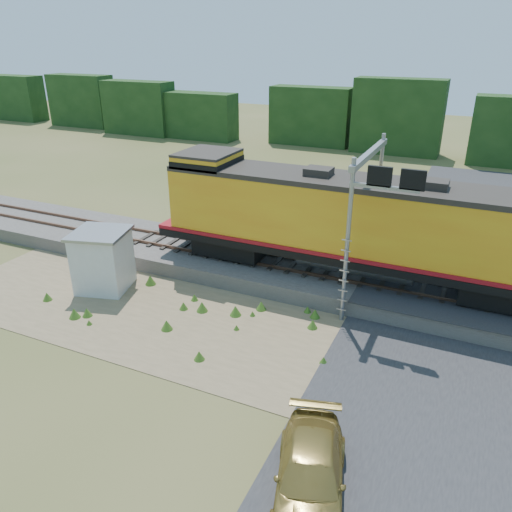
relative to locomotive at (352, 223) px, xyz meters
The scene contains 11 objects.
ground 7.49m from the locomotive, 114.89° to the right, with size 140.00×140.00×0.00m, color #475123.
ballast 4.17m from the locomotive, behind, with size 70.00×5.00×0.80m, color slate.
rails 3.83m from the locomotive, behind, with size 70.00×1.54×0.16m.
dirt_shoulder 8.08m from the locomotive, 131.02° to the right, with size 26.00×8.00×0.03m, color #8C7754.
road 7.56m from the locomotive, 51.28° to the right, with size 7.00×66.00×0.86m.
tree_line_north 32.12m from the locomotive, 94.97° to the left, with size 130.00×3.00×6.50m.
weed_clumps 9.31m from the locomotive, 136.81° to the right, with size 15.00×6.20×0.56m, color #3B641C, non-canonical shape.
locomotive is the anchor object (origin of this frame).
shed 11.96m from the locomotive, 156.74° to the right, with size 3.07×3.07×2.96m.
signal_gantry 2.16m from the locomotive, 36.46° to the right, with size 2.83×6.20×7.15m.
car 12.49m from the locomotive, 79.51° to the right, with size 1.87×4.59×1.33m, color olive.
Camera 1 is at (7.75, -15.45, 11.39)m, focal length 35.00 mm.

